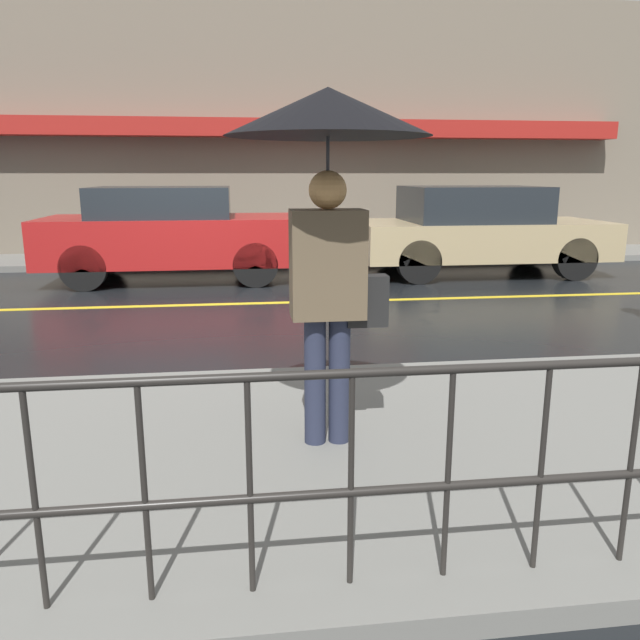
% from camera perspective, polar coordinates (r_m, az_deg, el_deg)
% --- Properties ---
extents(ground_plane, '(80.00, 80.00, 0.00)m').
position_cam_1_polar(ground_plane, '(8.46, -9.81, 1.40)').
color(ground_plane, black).
extents(sidewalk_near, '(28.00, 3.11, 0.11)m').
position_cam_1_polar(sidewalk_near, '(3.86, -12.54, -12.47)').
color(sidewalk_near, slate).
rests_on(sidewalk_near, ground_plane).
extents(sidewalk_far, '(28.00, 1.82, 0.11)m').
position_cam_1_polar(sidewalk_far, '(12.55, -9.12, 5.52)').
color(sidewalk_far, slate).
rests_on(sidewalk_far, ground_plane).
extents(lane_marking, '(25.20, 0.12, 0.01)m').
position_cam_1_polar(lane_marking, '(8.46, -9.81, 1.42)').
color(lane_marking, gold).
rests_on(lane_marking, ground_plane).
extents(building_storefront, '(28.00, 0.85, 5.26)m').
position_cam_1_polar(building_storefront, '(13.51, -9.42, 16.99)').
color(building_storefront, '#706656').
rests_on(building_storefront, ground_plane).
extents(railing_foreground, '(12.00, 0.04, 0.90)m').
position_cam_1_polar(railing_foreground, '(2.42, -15.93, -12.40)').
color(railing_foreground, black).
rests_on(railing_foreground, sidewalk_near).
extents(pedestrian, '(1.14, 1.14, 2.05)m').
position_cam_1_polar(pedestrian, '(3.55, 0.79, 14.59)').
color(pedestrian, '#23283D').
rests_on(pedestrian, sidewalk_near).
extents(car_red, '(4.10, 1.80, 1.50)m').
position_cam_1_polar(car_red, '(10.45, -13.37, 7.78)').
color(car_red, maroon).
rests_on(car_red, ground_plane).
extents(car_tan, '(4.24, 1.90, 1.50)m').
position_cam_1_polar(car_tan, '(11.16, 14.17, 8.02)').
color(car_tan, tan).
rests_on(car_tan, ground_plane).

